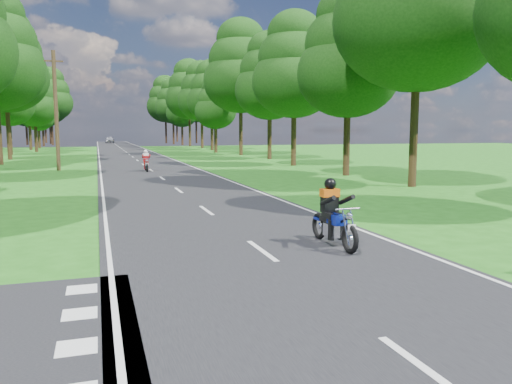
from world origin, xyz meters
name	(u,v)px	position (x,y,z in m)	size (l,w,h in m)	color
ground	(295,276)	(0.00, 0.00, 0.00)	(160.00, 160.00, 0.00)	#1F5914
main_road	(129,154)	(0.00, 50.00, 0.01)	(7.00, 140.00, 0.02)	black
road_markings	(129,155)	(-0.14, 48.13, 0.02)	(7.40, 140.00, 0.01)	silver
treeline	(134,88)	(1.43, 60.06, 8.25)	(40.00, 115.35, 14.78)	black
telegraph_pole	(56,110)	(-6.00, 28.00, 4.07)	(1.20, 0.26, 8.00)	#382616
rider_near_blue	(334,212)	(1.76, 1.96, 0.81)	(0.64, 1.91, 1.59)	navy
rider_far_red	(146,160)	(-0.38, 25.32, 0.73)	(0.57, 1.71, 1.43)	#B01A0D
distant_car	(110,140)	(-0.74, 104.89, 0.76)	(1.74, 4.32, 1.47)	#ADAEB4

